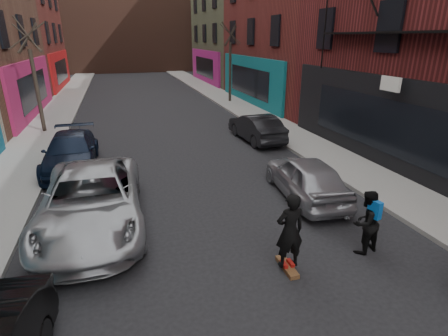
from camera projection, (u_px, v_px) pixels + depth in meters
sidewalk_left at (68, 97)px, 29.53m from camera, size 2.50×84.00×0.13m
sidewalk_right at (211, 91)px, 32.93m from camera, size 2.50×84.00×0.13m
building_far at (125, 22)px, 52.08m from camera, size 40.00×10.00×14.00m
tree_left_far at (33, 68)px, 17.63m from camera, size 2.00×2.00×6.50m
tree_right_far at (230, 56)px, 26.32m from camera, size 2.00×2.00×6.80m
parked_left_far at (92, 200)px, 9.28m from camera, size 2.73×5.68×1.56m
parked_left_end at (71, 152)px, 13.53m from camera, size 1.91×4.63×1.34m
parked_right_far at (306, 177)px, 11.08m from camera, size 2.00×4.14×1.36m
parked_right_end at (256, 127)px, 17.22m from camera, size 1.65×4.12×1.33m
skateboard at (287, 267)px, 7.77m from camera, size 0.23×0.80×0.10m
skateboarder at (290, 231)px, 7.45m from camera, size 0.64×0.43×1.74m
pedestrian at (366, 222)px, 8.15m from camera, size 0.88×0.75×1.58m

